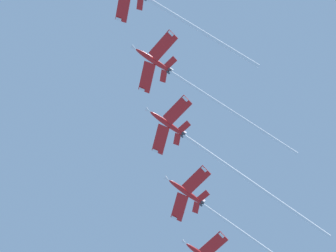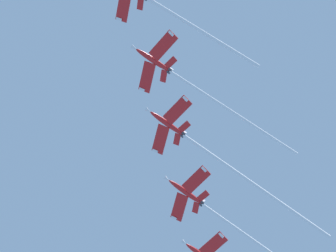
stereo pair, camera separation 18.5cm
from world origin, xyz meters
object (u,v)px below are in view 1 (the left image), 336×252
Objects in this scene: jet_fourth at (207,207)px; jet_lead at (160,6)px; jet_second at (181,78)px; jet_third at (207,151)px.

jet_lead is at bearing -20.85° from jet_fourth.
jet_second is 1.09× the size of jet_fourth.
jet_third reaches higher than jet_fourth.
jet_third is at bearing -8.56° from jet_fourth.
jet_second is at bearing -19.30° from jet_fourth.
jet_second reaches higher than jet_fourth.
jet_lead is 0.90× the size of jet_second.
jet_lead is at bearing -25.76° from jet_third.
jet_lead is 20.78m from jet_second.
jet_third is 16.88m from jet_fourth.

